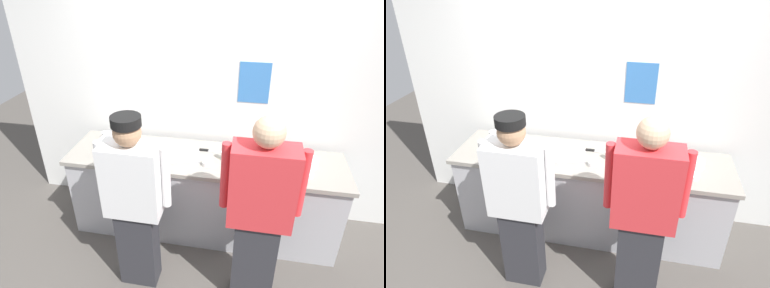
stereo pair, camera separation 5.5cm
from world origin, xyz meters
TOP-DOWN VIEW (x-y plane):
  - ground_plane at (0.00, 0.00)m, footprint 9.00×9.00m
  - wall_back at (0.00, 0.82)m, footprint 4.17×0.11m
  - prep_counter at (0.00, 0.35)m, footprint 2.66×0.67m
  - chef_near_left at (-0.45, -0.38)m, footprint 0.59×0.24m
  - chef_center at (0.53, -0.37)m, footprint 0.61×0.24m
  - plate_stack_front at (0.95, 0.39)m, footprint 0.20×0.20m
  - plate_stack_rear at (0.50, 0.44)m, footprint 0.21×0.21m
  - mixing_bowl_steel at (-0.86, 0.35)m, footprint 0.39×0.39m
  - sheet_tray at (-0.31, 0.35)m, footprint 0.56×0.43m
  - squeeze_bottle_primary at (0.62, 0.54)m, footprint 0.05×0.05m
  - squeeze_bottle_secondary at (0.21, 0.34)m, footprint 0.06×0.06m
  - ramekin_yellow_sauce at (0.04, 0.22)m, footprint 0.08×0.08m
  - ramekin_orange_sauce at (0.94, 0.20)m, footprint 0.09×0.09m
  - ramekin_red_sauce at (0.34, 0.25)m, footprint 0.08×0.08m
  - ramekin_green_sauce at (0.35, 0.54)m, footprint 0.10×0.10m
  - deli_cup at (-1.07, 0.53)m, footprint 0.09×0.09m
  - chefs_knife at (0.05, 0.48)m, footprint 0.28×0.03m

SIDE VIEW (x-z plane):
  - ground_plane at x=0.00m, z-range 0.00..0.00m
  - prep_counter at x=0.00m, z-range 0.00..0.89m
  - chef_near_left at x=-0.45m, z-range 0.05..1.66m
  - chef_center at x=0.53m, z-range 0.05..1.73m
  - chefs_knife at x=0.05m, z-range 0.88..0.90m
  - sheet_tray at x=-0.31m, z-range 0.88..0.91m
  - ramekin_green_sauce at x=0.35m, z-range 0.89..0.92m
  - ramekin_orange_sauce at x=0.94m, z-range 0.89..0.92m
  - ramekin_red_sauce at x=0.34m, z-range 0.89..0.93m
  - ramekin_yellow_sauce at x=0.04m, z-range 0.89..0.93m
  - plate_stack_front at x=0.95m, z-range 0.88..0.96m
  - deli_cup at x=-1.07m, z-range 0.88..0.97m
  - plate_stack_rear at x=0.50m, z-range 0.88..0.98m
  - mixing_bowl_steel at x=-0.86m, z-range 0.88..1.00m
  - squeeze_bottle_secondary at x=0.21m, z-range 0.88..1.06m
  - squeeze_bottle_primary at x=0.62m, z-range 0.88..1.06m
  - wall_back at x=0.00m, z-range 0.00..2.81m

